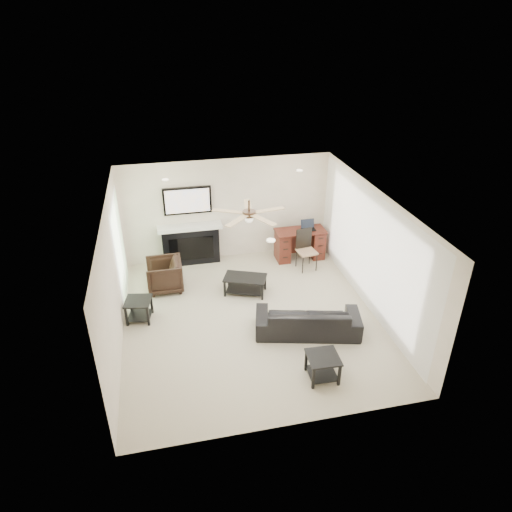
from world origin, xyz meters
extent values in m
plane|color=#C0B69A|center=(0.00, 0.00, 0.00)|extent=(5.50, 5.50, 0.00)
cube|color=white|center=(0.00, 0.00, 2.50)|extent=(5.00, 5.50, 0.04)
cube|color=silver|center=(0.00, 2.75, 1.25)|extent=(5.00, 0.04, 2.50)
cube|color=silver|center=(0.00, -2.75, 1.25)|extent=(5.00, 0.04, 2.50)
cube|color=silver|center=(-2.50, 0.00, 1.25)|extent=(0.04, 5.50, 2.50)
cube|color=silver|center=(2.50, 0.00, 1.25)|extent=(0.04, 5.50, 2.50)
cube|color=white|center=(2.45, 0.10, 1.23)|extent=(0.04, 5.10, 2.40)
cube|color=#93BC89|center=(-2.46, 1.55, 1.05)|extent=(0.04, 1.80, 2.10)
cylinder|color=#382619|center=(0.00, 0.10, 2.25)|extent=(1.40, 1.40, 0.30)
imported|color=black|center=(0.98, -0.64, 0.29)|extent=(2.11, 1.22, 0.58)
imported|color=black|center=(-1.62, 1.51, 0.35)|extent=(0.77, 0.75, 0.70)
cube|color=black|center=(0.08, 0.96, 0.20)|extent=(1.02, 0.80, 0.40)
cube|color=black|center=(0.83, -1.89, 0.23)|extent=(0.54, 0.54, 0.45)
cube|color=black|center=(-2.17, 0.46, 0.23)|extent=(0.58, 0.58, 0.45)
cube|color=black|center=(-0.93, 2.58, 0.95)|extent=(1.52, 0.34, 1.91)
cube|color=#441711|center=(1.71, 2.25, 0.38)|extent=(1.22, 0.56, 0.76)
cube|color=black|center=(1.71, 1.70, 0.48)|extent=(0.48, 0.50, 0.97)
cube|color=black|center=(1.91, 2.23, 0.88)|extent=(0.33, 0.24, 0.23)
camera|label=1|loc=(-1.51, -7.33, 5.47)|focal=32.00mm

